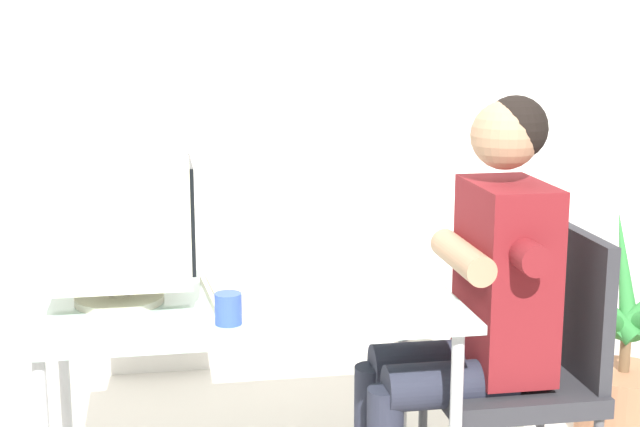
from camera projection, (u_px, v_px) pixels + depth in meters
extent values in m
cube|color=silver|center=(282.00, 26.00, 4.02)|extent=(8.00, 0.10, 3.00)
cylinder|color=#B7B7BC|center=(66.00, 395.00, 3.04)|extent=(0.04, 0.04, 0.71)
cylinder|color=#B7B7BC|center=(402.00, 373.00, 3.23)|extent=(0.04, 0.04, 0.71)
cube|color=silver|center=(246.00, 304.00, 2.78)|extent=(1.24, 0.70, 0.03)
cylinder|color=beige|center=(119.00, 299.00, 2.75)|extent=(0.26, 0.26, 0.02)
cylinder|color=beige|center=(119.00, 287.00, 2.74)|extent=(0.06, 0.06, 0.05)
cube|color=beige|center=(116.00, 215.00, 2.70)|extent=(0.41, 0.35, 0.37)
cube|color=black|center=(191.00, 213.00, 2.73)|extent=(0.01, 0.30, 0.30)
cube|color=beige|center=(239.00, 296.00, 2.77)|extent=(0.21, 0.43, 0.02)
cube|color=beige|center=(239.00, 291.00, 2.77)|extent=(0.18, 0.39, 0.01)
cylinder|color=#4C4C51|center=(540.00, 420.00, 3.23)|extent=(0.03, 0.03, 0.40)
cube|color=#2D2D33|center=(507.00, 384.00, 2.94)|extent=(0.48, 0.48, 0.06)
cube|color=#2D2D33|center=(578.00, 302.00, 2.93)|extent=(0.04, 0.43, 0.45)
cube|color=maroon|center=(506.00, 278.00, 2.87)|extent=(0.22, 0.36, 0.59)
sphere|color=#A57A5B|center=(505.00, 135.00, 2.78)|extent=(0.20, 0.20, 0.20)
sphere|color=black|center=(515.00, 128.00, 2.78)|extent=(0.19, 0.19, 0.19)
cylinder|color=#262838|center=(450.00, 384.00, 2.81)|extent=(0.39, 0.14, 0.14)
cylinder|color=#262838|center=(433.00, 363.00, 2.99)|extent=(0.39, 0.14, 0.14)
cylinder|color=maroon|center=(528.00, 256.00, 2.64)|extent=(0.09, 0.14, 0.09)
cylinder|color=maroon|center=(478.00, 224.00, 3.04)|extent=(0.09, 0.14, 0.09)
cylinder|color=#A57A5B|center=(462.00, 257.00, 2.83)|extent=(0.09, 0.36, 0.09)
cylinder|color=#9E6647|center=(621.00, 403.00, 3.54)|extent=(0.34, 0.34, 0.26)
cylinder|color=brown|center=(625.00, 348.00, 3.49)|extent=(0.04, 0.04, 0.18)
cone|color=#2A7232|center=(625.00, 272.00, 3.58)|extent=(0.19, 0.41, 0.47)
cone|color=#2A7232|center=(583.00, 283.00, 3.55)|extent=(0.35, 0.39, 0.42)
cone|color=#2A7232|center=(605.00, 313.00, 3.31)|extent=(0.41, 0.41, 0.35)
cylinder|color=blue|center=(228.00, 309.00, 2.55)|extent=(0.07, 0.07, 0.09)
torus|color=blue|center=(227.00, 304.00, 2.59)|extent=(0.06, 0.01, 0.06)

